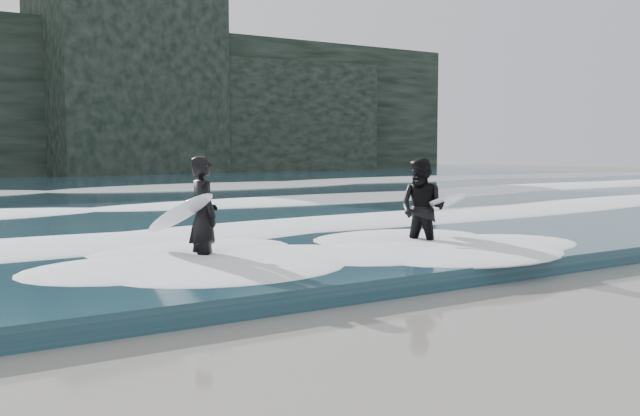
{
  "coord_description": "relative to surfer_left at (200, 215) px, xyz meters",
  "views": [
    {
      "loc": [
        -6.32,
        -4.34,
        2.03
      ],
      "look_at": [
        0.21,
        5.84,
        1.0
      ],
      "focal_mm": 40.0,
      "sensor_mm": 36.0,
      "label": 1
    }
  ],
  "objects": [
    {
      "name": "foam_near",
      "position": [
        1.83,
        2.79,
        -0.55
      ],
      "size": [
        60.0,
        3.2,
        0.2
      ],
      "primitive_type": "ellipsoid",
      "color": "white",
      "rests_on": "sea"
    },
    {
      "name": "ground",
      "position": [
        1.83,
        -6.21,
        -0.95
      ],
      "size": [
        120.0,
        120.0,
        0.0
      ],
      "primitive_type": "plane",
      "color": "olive",
      "rests_on": "ground"
    },
    {
      "name": "foam_mid",
      "position": [
        1.83,
        9.79,
        -0.53
      ],
      "size": [
        60.0,
        4.0,
        0.24
      ],
      "primitive_type": "ellipsoid",
      "color": "white",
      "rests_on": "sea"
    },
    {
      "name": "surfer_left",
      "position": [
        0.0,
        0.0,
        0.0
      ],
      "size": [
        1.02,
        2.0,
        1.9
      ],
      "color": "black",
      "rests_on": "ground"
    },
    {
      "name": "surfer_right",
      "position": [
        4.06,
        -0.73,
        -0.03
      ],
      "size": [
        1.52,
        2.15,
        1.84
      ],
      "color": "black",
      "rests_on": "ground"
    },
    {
      "name": "foam_far",
      "position": [
        1.83,
        18.79,
        -0.5
      ],
      "size": [
        60.0,
        4.8,
        0.3
      ],
      "primitive_type": "ellipsoid",
      "color": "white",
      "rests_on": "sea"
    },
    {
      "name": "sea",
      "position": [
        1.83,
        22.79,
        -0.8
      ],
      "size": [
        90.0,
        52.0,
        0.3
      ],
      "primitive_type": "cube",
      "color": "#1C3B49",
      "rests_on": "ground"
    }
  ]
}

